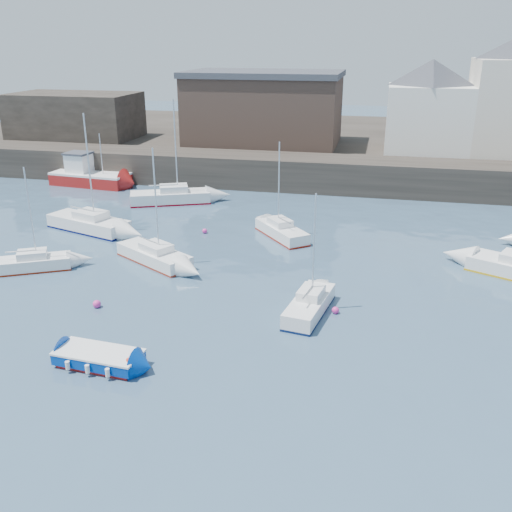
% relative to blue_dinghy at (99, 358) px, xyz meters
% --- Properties ---
extents(water, '(220.00, 220.00, 0.00)m').
position_rel_blue_dinghy_xyz_m(water, '(4.67, -0.99, -0.41)').
color(water, '#2D4760').
rests_on(water, ground).
extents(quay_wall, '(90.00, 5.00, 3.00)m').
position_rel_blue_dinghy_xyz_m(quay_wall, '(4.67, 34.01, 1.09)').
color(quay_wall, '#28231E').
rests_on(quay_wall, ground).
extents(land_strip, '(90.00, 32.00, 2.80)m').
position_rel_blue_dinghy_xyz_m(land_strip, '(4.67, 52.01, 0.99)').
color(land_strip, '#28231E').
rests_on(land_strip, ground).
extents(bldg_east_d, '(11.14, 11.14, 8.95)m').
position_rel_blue_dinghy_xyz_m(bldg_east_d, '(15.67, 40.51, 6.95)').
color(bldg_east_d, white).
rests_on(bldg_east_d, land_strip).
extents(warehouse, '(16.40, 10.40, 7.60)m').
position_rel_blue_dinghy_xyz_m(warehouse, '(-1.33, 42.01, 6.21)').
color(warehouse, '#3D2D26').
rests_on(warehouse, land_strip).
extents(bldg_west, '(14.00, 8.00, 5.00)m').
position_rel_blue_dinghy_xyz_m(bldg_west, '(-23.33, 41.01, 4.89)').
color(bldg_west, '#353028').
rests_on(bldg_west, land_strip).
extents(blue_dinghy, '(3.99, 2.17, 0.74)m').
position_rel_blue_dinghy_xyz_m(blue_dinghy, '(0.00, 0.00, 0.00)').
color(blue_dinghy, maroon).
rests_on(blue_dinghy, ground).
extents(fishing_boat, '(8.01, 3.69, 5.14)m').
position_rel_blue_dinghy_xyz_m(fishing_boat, '(-16.65, 30.54, 0.58)').
color(fishing_boat, maroon).
rests_on(fishing_boat, ground).
extents(sailboat_a, '(5.17, 3.75, 6.51)m').
position_rel_blue_dinghy_xyz_m(sailboat_a, '(-9.47, 9.37, 0.05)').
color(sailboat_a, white).
rests_on(sailboat_a, ground).
extents(sailboat_b, '(5.94, 4.63, 7.50)m').
position_rel_blue_dinghy_xyz_m(sailboat_b, '(-2.36, 12.31, 0.08)').
color(sailboat_b, white).
rests_on(sailboat_b, ground).
extents(sailboat_c, '(2.33, 5.06, 6.41)m').
position_rel_blue_dinghy_xyz_m(sailboat_c, '(8.41, 7.16, 0.08)').
color(sailboat_c, white).
rests_on(sailboat_c, ground).
extents(sailboat_e, '(7.12, 4.18, 8.73)m').
position_rel_blue_dinghy_xyz_m(sailboat_e, '(-9.66, 17.41, 0.16)').
color(sailboat_e, white).
rests_on(sailboat_e, ground).
extents(sailboat_f, '(4.66, 5.16, 6.88)m').
position_rel_blue_dinghy_xyz_m(sailboat_f, '(4.79, 19.04, 0.07)').
color(sailboat_f, white).
rests_on(sailboat_f, ground).
extents(sailboat_h, '(7.22, 4.74, 8.89)m').
position_rel_blue_dinghy_xyz_m(sailboat_h, '(-6.36, 26.02, 0.17)').
color(sailboat_h, white).
rests_on(sailboat_h, ground).
extents(buoy_near, '(0.44, 0.44, 0.44)m').
position_rel_blue_dinghy_xyz_m(buoy_near, '(-2.88, 5.38, -0.41)').
color(buoy_near, '#DF3193').
rests_on(buoy_near, ground).
extents(buoy_mid, '(0.39, 0.39, 0.39)m').
position_rel_blue_dinghy_xyz_m(buoy_mid, '(9.76, 7.47, -0.41)').
color(buoy_mid, '#DF3193').
rests_on(buoy_mid, ground).
extents(buoy_far, '(0.38, 0.38, 0.38)m').
position_rel_blue_dinghy_xyz_m(buoy_far, '(-0.96, 18.67, -0.41)').
color(buoy_far, '#DF3193').
rests_on(buoy_far, ground).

